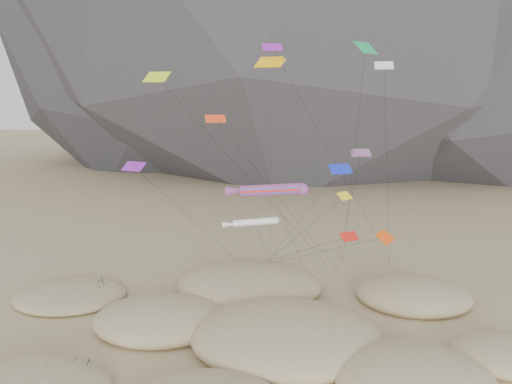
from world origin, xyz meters
TOP-DOWN VIEW (x-y plane):
  - ground at (0.00, 0.00)m, footprint 500.00×500.00m
  - dunes at (-1.57, 4.17)m, footprint 52.55×35.08m
  - dune_grass at (-0.24, 3.50)m, footprint 41.79×26.08m
  - kite_stakes at (2.58, 23.62)m, footprint 21.08×6.75m
  - rainbow_tube_kite at (-0.77, 7.91)m, footprint 8.24×16.48m
  - white_tube_kite at (-2.72, 12.50)m, footprint 6.09×13.43m
  - orange_parafoil at (-0.86, 10.95)m, footprint 3.13×17.14m
  - multi_parafoil at (8.63, 14.44)m, footprint 2.17×12.29m
  - delta_kites at (1.21, 11.16)m, footprint 29.98×20.53m

SIDE VIEW (x-z plane):
  - ground at x=0.00m, z-range 0.00..0.00m
  - kite_stakes at x=2.58m, z-range 0.00..0.30m
  - dunes at x=-1.57m, z-range -1.22..2.65m
  - dune_grass at x=-0.24m, z-range 0.08..1.57m
  - white_tube_kite at x=-2.72m, z-range 4.03..13.31m
  - rainbow_tube_kite at x=-0.77m, z-range 6.09..20.09m
  - multi_parafoil at x=8.63m, z-range 7.57..23.93m
  - delta_kites at x=1.21m, z-range 4.59..31.71m
  - orange_parafoil at x=-0.86m, z-range 12.00..37.61m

